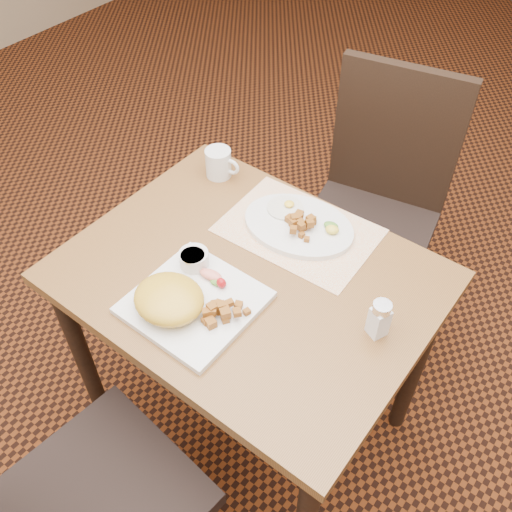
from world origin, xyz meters
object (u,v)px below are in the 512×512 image
object	(u,v)px
chair_far	(377,198)
plate_oval	(299,226)
coffee_mug	(219,163)
table	(249,301)
plate_square	(195,302)
salt_shaker	(379,318)

from	to	relation	value
chair_far	plate_oval	size ratio (longest dim) A/B	3.19
plate_oval	coffee_mug	distance (m)	0.32
table	plate_square	distance (m)	0.20
table	plate_square	world-z (taller)	plate_square
salt_shaker	plate_square	bearing A→B (deg)	-153.38
chair_far	salt_shaker	size ratio (longest dim) A/B	9.70
plate_square	plate_oval	distance (m)	0.37
table	salt_shaker	xyz separation A→B (m)	(0.34, 0.03, 0.16)
table	salt_shaker	size ratio (longest dim) A/B	9.00
coffee_mug	plate_square	bearing A→B (deg)	-56.80
plate_oval	coffee_mug	world-z (taller)	coffee_mug
table	chair_far	size ratio (longest dim) A/B	0.93
table	plate_oval	world-z (taller)	plate_oval
table	chair_far	distance (m)	0.70
plate_oval	salt_shaker	xyz separation A→B (m)	(0.34, -0.18, 0.04)
salt_shaker	coffee_mug	distance (m)	0.69
plate_square	salt_shaker	xyz separation A→B (m)	(0.38, 0.19, 0.04)
table	plate_oval	size ratio (longest dim) A/B	2.96
table	chair_far	xyz separation A→B (m)	(0.02, 0.69, -0.10)
plate_square	table	bearing A→B (deg)	75.79
plate_square	salt_shaker	distance (m)	0.43
plate_oval	coffee_mug	size ratio (longest dim) A/B	2.81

